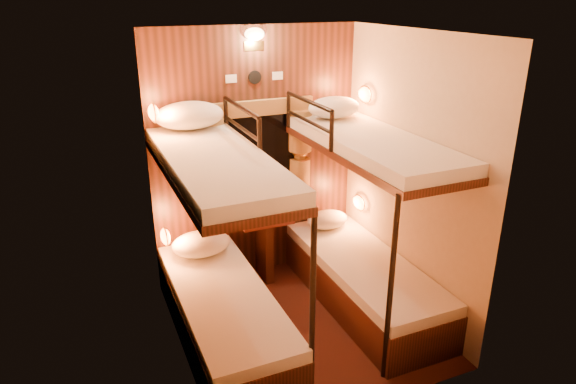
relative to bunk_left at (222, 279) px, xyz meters
name	(u,v)px	position (x,y,z in m)	size (l,w,h in m)	color
floor	(300,323)	(0.65, -0.07, -0.56)	(2.10, 2.10, 0.00)	#3C1B10
ceiling	(303,32)	(0.65, -0.07, 1.84)	(2.10, 2.10, 0.00)	silver
wall_back	(255,157)	(0.65, 0.98, 0.64)	(2.40, 2.40, 0.00)	#C6B293
wall_front	(375,253)	(0.65, -1.12, 0.64)	(2.40, 2.40, 0.00)	#C6B293
wall_left	(172,215)	(-0.35, -0.07, 0.64)	(2.40, 2.40, 0.00)	#C6B293
wall_right	(409,177)	(1.65, -0.07, 0.64)	(2.40, 2.40, 0.00)	#C6B293
back_panel	(256,157)	(0.65, 0.97, 0.64)	(2.00, 0.03, 2.40)	black
bunk_left	(222,279)	(0.00, 0.00, 0.00)	(0.72, 1.90, 1.82)	black
bunk_right	(364,248)	(1.30, 0.00, 0.00)	(0.72, 1.90, 1.82)	black
window	(257,160)	(0.65, 0.94, 0.62)	(1.00, 0.12, 0.79)	black
curtains	(258,152)	(0.65, 0.90, 0.71)	(1.10, 0.22, 1.00)	brown
back_fixtures	(255,43)	(0.65, 0.93, 1.69)	(0.54, 0.09, 0.48)	black
reading_lamps	(269,163)	(0.65, 0.63, 0.68)	(2.00, 0.20, 1.25)	orange
table	(264,239)	(0.65, 0.78, -0.14)	(0.50, 0.34, 0.66)	#5F1915
bottle_left	(248,207)	(0.51, 0.84, 0.20)	(0.07, 0.07, 0.24)	#99BFE5
bottle_right	(261,209)	(0.61, 0.75, 0.20)	(0.07, 0.07, 0.26)	#99BFE5
sachet_a	(273,215)	(0.74, 0.78, 0.09)	(0.08, 0.06, 0.01)	silver
sachet_b	(274,213)	(0.77, 0.83, 0.09)	(0.06, 0.05, 0.00)	silver
pillow_lower_left	(201,244)	(0.00, 0.65, 0.00)	(0.53, 0.38, 0.21)	white
pillow_lower_right	(327,219)	(1.30, 0.72, -0.02)	(0.42, 0.30, 0.17)	white
pillow_upper_left	(189,115)	(0.00, 0.77, 1.14)	(0.58, 0.41, 0.23)	white
pillow_upper_right	(334,107)	(1.30, 0.65, 1.12)	(0.49, 0.35, 0.19)	white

